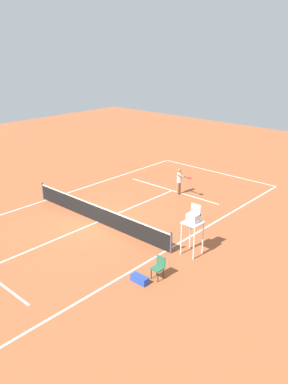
{
  "coord_description": "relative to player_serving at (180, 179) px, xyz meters",
  "views": [
    {
      "loc": [
        -14.72,
        12.55,
        9.0
      ],
      "look_at": [
        -0.22,
        -3.52,
        0.8
      ],
      "focal_mm": 36.34,
      "sensor_mm": 36.0,
      "label": 1
    }
  ],
  "objects": [
    {
      "name": "equipment_bag",
      "position": [
        -4.83,
        9.01,
        -0.88
      ],
      "size": [
        0.76,
        0.32,
        0.3
      ],
      "primitive_type": "cube",
      "color": "#2647B7",
      "rests_on": "ground"
    },
    {
      "name": "player_serving",
      "position": [
        0.0,
        0.0,
        0.0
      ],
      "size": [
        1.27,
        0.62,
        1.73
      ],
      "rotation": [
        0.0,
        0.0,
        1.51
      ],
      "color": "#9E704C",
      "rests_on": "ground"
    },
    {
      "name": "court_lines",
      "position": [
        0.77,
        6.3,
        -1.03
      ],
      "size": [
        9.63,
        23.9,
        0.01
      ],
      "color": "white",
      "rests_on": "ground"
    },
    {
      "name": "courtside_chair_near",
      "position": [
        -5.18,
        8.24,
        -0.5
      ],
      "size": [
        0.44,
        0.46,
        0.95
      ],
      "color": "#262626",
      "rests_on": "ground"
    },
    {
      "name": "ground_plane",
      "position": [
        0.77,
        6.3,
        -1.03
      ],
      "size": [
        60.0,
        60.0,
        0.0
      ],
      "primitive_type": "plane",
      "color": "#AD5933"
    },
    {
      "name": "umpire_chair",
      "position": [
        -5.03,
        5.69,
        0.58
      ],
      "size": [
        0.8,
        0.8,
        2.41
      ],
      "color": "silver",
      "rests_on": "ground"
    },
    {
      "name": "tennis_net",
      "position": [
        0.77,
        6.3,
        -0.53
      ],
      "size": [
        10.23,
        0.1,
        1.07
      ],
      "color": "#4C4C51",
      "rests_on": "ground"
    },
    {
      "name": "tennis_ball",
      "position": [
        -0.45,
        1.19,
        -1.0
      ],
      "size": [
        0.07,
        0.07,
        0.07
      ],
      "primitive_type": "sphere",
      "color": "#CCE033",
      "rests_on": "ground"
    }
  ]
}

